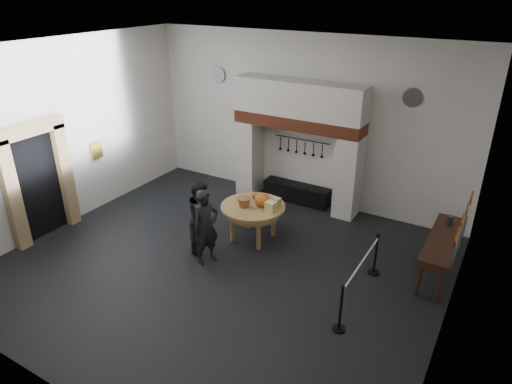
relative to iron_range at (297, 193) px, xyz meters
The scene contains 39 objects.
floor 3.73m from the iron_range, 90.00° to the right, with size 9.00×8.00×0.02m, color black.
ceiling 5.65m from the iron_range, 90.00° to the right, with size 9.00×8.00×0.02m, color silver.
wall_back 2.02m from the iron_range, 90.00° to the left, with size 9.00×0.02×4.50m, color silver.
wall_front 7.97m from the iron_range, 90.00° to the right, with size 9.00×0.02×4.50m, color silver.
wall_left 6.17m from the iron_range, 140.42° to the right, with size 0.02×8.00×4.50m, color silver.
wall_right 6.17m from the iron_range, 39.58° to the right, with size 0.02×8.00×4.50m, color silver.
chimney_pier_left 1.69m from the iron_range, behind, with size 0.55×0.70×2.15m, color silver.
chimney_pier_right 1.69m from the iron_range, ahead, with size 0.55×0.70×2.15m, color silver.
hearth_brick_band 2.06m from the iron_range, 90.00° to the right, with size 3.50×0.72×0.32m, color #9E442B.
chimney_hood 2.67m from the iron_range, 90.00° to the right, with size 3.50×0.70×0.90m, color silver.
iron_range is the anchor object (origin of this frame).
utensil_rail 1.51m from the iron_range, 90.00° to the left, with size 0.02×0.02×1.60m, color black.
door_recess 6.58m from the iron_range, 133.44° to the right, with size 0.04×1.10×2.50m, color black.
door_jamb_near 7.05m from the iron_range, 128.94° to the right, with size 0.22×0.30×2.60m, color tan.
door_jamb_far 6.04m from the iron_range, 137.45° to the right, with size 0.22×0.30×2.60m, color tan.
door_lintel 6.87m from the iron_range, 132.86° to the right, with size 0.22×1.70×0.30m, color tan.
wall_plaque 5.49m from the iron_range, 146.73° to the right, with size 0.05×0.34×0.44m, color gold.
work_table 2.45m from the iron_range, 89.96° to the right, with size 1.51×1.51×0.07m, color tan.
pumpkin 2.41m from the iron_range, 84.94° to the right, with size 0.36×0.36×0.31m, color orange.
cheese_block_big 2.59m from the iron_range, 78.31° to the right, with size 0.22×0.22×0.24m, color #EDE38E.
cheese_block_small 2.30m from the iron_range, 77.23° to the right, with size 0.18×0.18×0.20m, color #D8C681.
wicker_basket 2.63m from the iron_range, 93.36° to the right, with size 0.32×0.32×0.22m, color #9E663A.
bread_loaf 2.14m from the iron_range, 92.78° to the right, with size 0.31×0.18×0.13m, color #8F5C33.
visitor_near 3.80m from the iron_range, 95.52° to the right, with size 0.62×0.41×1.70m, color black.
visitor_far 3.47m from the iron_range, 102.86° to the right, with size 0.81×0.63×1.67m, color black.
side_table 4.48m from the iron_range, 22.52° to the right, with size 0.55×2.20×0.06m, color #3C2315.
pewter_jug 4.31m from the iron_range, 15.01° to the right, with size 0.12×0.12×0.22m, color #4E4D52.
copper_pan_a 5.93m from the iron_range, 38.28° to the right, with size 0.34×0.34×0.03m, color #C6662D.
copper_pan_b 5.62m from the iron_range, 33.66° to the right, with size 0.32×0.32×0.03m, color #C6662D.
copper_pan_c 5.35m from the iron_range, 28.48° to the right, with size 0.30×0.30×0.03m, color #C6662D.
copper_pan_d 5.13m from the iron_range, 22.75° to the right, with size 0.28×0.28×0.03m, color #C6662D.
pewter_plate_left 5.69m from the iron_range, 36.66° to the right, with size 0.40×0.40×0.03m, color #4C4C51.
pewter_plate_mid 5.36m from the iron_range, 31.38° to the right, with size 0.40×0.40×0.03m, color #4C4C51.
pewter_plate_right 5.08m from the iron_range, 25.42° to the right, with size 0.40×0.40×0.03m, color #4C4C51.
pewter_plate_back_left 4.01m from the iron_range, behind, with size 0.44×0.44×0.03m, color #4C4C51.
pewter_plate_back_right 4.01m from the iron_range, ahead, with size 0.44×0.44×0.03m, color #4C4C51.
barrier_post_near 5.24m from the iron_range, 55.73° to the right, with size 0.05×0.05×0.90m, color black.
barrier_post_far 3.76m from the iron_range, 38.28° to the right, with size 0.05×0.05×0.90m, color black.
barrier_rope 4.48m from the iron_range, 48.45° to the right, with size 0.04×0.04×2.00m, color silver.
Camera 1 is at (4.89, -6.80, 5.63)m, focal length 32.00 mm.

